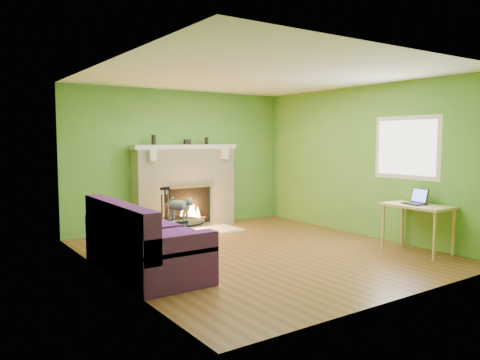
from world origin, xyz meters
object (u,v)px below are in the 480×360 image
object	(u,v)px
cat	(178,208)
sofa	(141,245)
desk	(418,210)
coffee_table	(175,235)

from	to	relation	value
cat	sofa	bearing A→B (deg)	-161.00
sofa	desk	distance (m)	4.04
sofa	coffee_table	size ratio (longest dim) A/B	2.35
coffee_table	cat	world-z (taller)	cat
sofa	coffee_table	bearing A→B (deg)	37.95
coffee_table	cat	size ratio (longest dim) A/B	1.54
sofa	desk	size ratio (longest dim) A/B	2.11
coffee_table	desk	world-z (taller)	desk
sofa	cat	xyz separation A→B (m)	(0.86, 0.66, 0.31)
sofa	cat	bearing A→B (deg)	37.44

